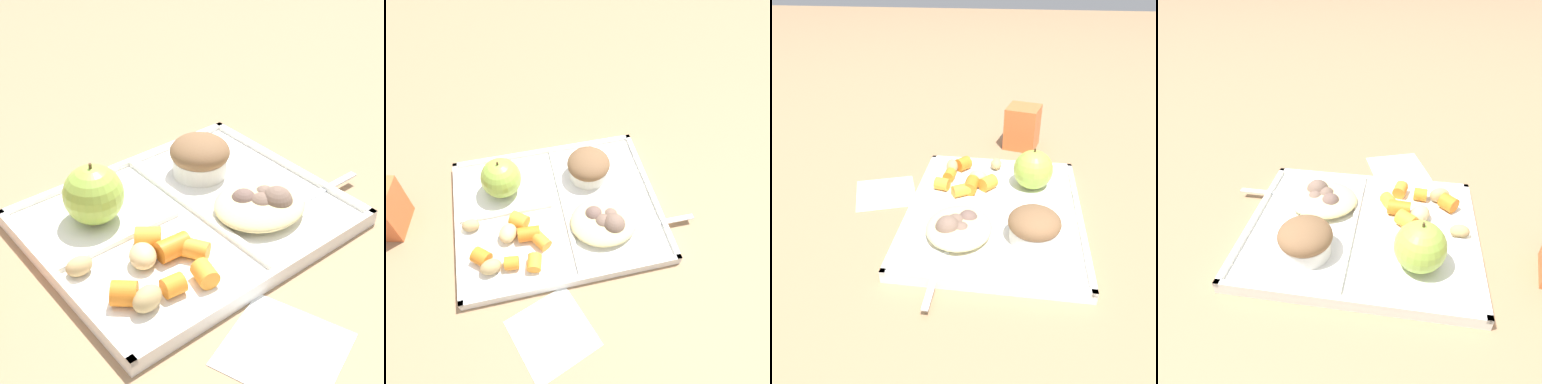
{
  "view_description": "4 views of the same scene",
  "coord_description": "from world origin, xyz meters",
  "views": [
    {
      "loc": [
        -0.34,
        -0.43,
        0.43
      ],
      "look_at": [
        -0.0,
        -0.01,
        0.06
      ],
      "focal_mm": 54.18,
      "sensor_mm": 36.0,
      "label": 1
    },
    {
      "loc": [
        -0.05,
        -0.37,
        0.56
      ],
      "look_at": [
        0.03,
        -0.01,
        0.07
      ],
      "focal_mm": 35.15,
      "sensor_mm": 36.0,
      "label": 2
    },
    {
      "loc": [
        0.54,
        0.02,
        0.38
      ],
      "look_at": [
        -0.01,
        -0.05,
        0.04
      ],
      "focal_mm": 35.89,
      "sensor_mm": 36.0,
      "label": 3
    },
    {
      "loc": [
        -0.05,
        0.41,
        0.39
      ],
      "look_at": [
        0.02,
        -0.02,
        0.06
      ],
      "focal_mm": 33.15,
      "sensor_mm": 36.0,
      "label": 4
    }
  ],
  "objects": [
    {
      "name": "potato_chunk_browned",
      "position": [
        -0.15,
        -0.01,
        0.02
      ],
      "size": [
        0.03,
        0.02,
        0.02
      ],
      "primitive_type": "ellipsoid",
      "rotation": [
        0.0,
        0.0,
        3.12
      ],
      "color": "tan",
      "rests_on": "lunch_tray"
    },
    {
      "name": "potato_chunk_small",
      "position": [
        -0.12,
        -0.09,
        0.03
      ],
      "size": [
        0.04,
        0.03,
        0.03
      ],
      "primitive_type": "ellipsoid",
      "rotation": [
        0.0,
        0.0,
        0.22
      ],
      "color": "tan",
      "rests_on": "lunch_tray"
    },
    {
      "name": "carrot_slice_back",
      "position": [
        -0.09,
        -0.09,
        0.02
      ],
      "size": [
        0.02,
        0.02,
        0.02
      ],
      "primitive_type": "cylinder",
      "rotation": [
        0.0,
        1.57,
        3.02
      ],
      "color": "orange",
      "rests_on": "lunch_tray"
    },
    {
      "name": "lunch_tray",
      "position": [
        -0.0,
        0.0,
        0.01
      ],
      "size": [
        0.35,
        0.29,
        0.02
      ],
      "color": "white",
      "rests_on": "ground"
    },
    {
      "name": "plastic_fork",
      "position": [
        0.13,
        -0.07,
        0.01
      ],
      "size": [
        0.16,
        0.02,
        0.0
      ],
      "color": "silver",
      "rests_on": "lunch_tray"
    },
    {
      "name": "carrot_slice_tilted",
      "position": [
        -0.14,
        -0.07,
        0.03
      ],
      "size": [
        0.04,
        0.04,
        0.03
      ],
      "primitive_type": "cylinder",
      "rotation": [
        0.0,
        1.57,
        5.56
      ],
      "color": "orange",
      "rests_on": "lunch_tray"
    },
    {
      "name": "paper_napkin",
      "position": [
        -0.05,
        -0.21,
        0.0
      ],
      "size": [
        0.14,
        0.14,
        0.0
      ],
      "primitive_type": "cube",
      "rotation": [
        0.0,
        0.0,
        0.35
      ],
      "color": "white",
      "rests_on": "ground"
    },
    {
      "name": "meatball_back",
      "position": [
        0.08,
        -0.05,
        0.03
      ],
      "size": [
        0.03,
        0.03,
        0.03
      ],
      "primitive_type": "sphere",
      "color": "#755B4C",
      "rests_on": "lunch_tray"
    },
    {
      "name": "carrot_slice_diagonal",
      "position": [
        -0.04,
        -0.06,
        0.02
      ],
      "size": [
        0.03,
        0.04,
        0.02
      ],
      "primitive_type": "cylinder",
      "rotation": [
        0.0,
        1.57,
        2.12
      ],
      "color": "orange",
      "rests_on": "lunch_tray"
    },
    {
      "name": "bran_muffin",
      "position": [
        0.07,
        0.06,
        0.04
      ],
      "size": [
        0.08,
        0.08,
        0.05
      ],
      "color": "silver",
      "rests_on": "lunch_tray"
    },
    {
      "name": "carrot_slice_near_corner",
      "position": [
        -0.06,
        -0.05,
        0.03
      ],
      "size": [
        0.04,
        0.03,
        0.02
      ],
      "primitive_type": "cylinder",
      "rotation": [
        0.0,
        1.57,
        3.07
      ],
      "color": "orange",
      "rests_on": "lunch_tray"
    },
    {
      "name": "meatball_side",
      "position": [
        0.08,
        -0.06,
        0.03
      ],
      "size": [
        0.04,
        0.04,
        0.04
      ],
      "primitive_type": "sphere",
      "color": "#755B4C",
      "rests_on": "lunch_tray"
    },
    {
      "name": "ground",
      "position": [
        0.0,
        0.0,
        0.0
      ],
      "size": [
        6.0,
        6.0,
        0.0
      ],
      "primitive_type": "plane",
      "color": "#997551"
    },
    {
      "name": "carrot_slice_edge",
      "position": [
        -0.07,
        -0.02,
        0.03
      ],
      "size": [
        0.04,
        0.04,
        0.03
      ],
      "primitive_type": "cylinder",
      "rotation": [
        0.0,
        1.57,
        5.61
      ],
      "color": "orange",
      "rests_on": "lunch_tray"
    },
    {
      "name": "meatball_center",
      "position": [
        0.07,
        -0.06,
        0.03
      ],
      "size": [
        0.03,
        0.03,
        0.03
      ],
      "primitive_type": "sphere",
      "color": "#755B4C",
      "rests_on": "lunch_tray"
    },
    {
      "name": "green_apple",
      "position": [
        -0.09,
        0.06,
        0.05
      ],
      "size": [
        0.07,
        0.07,
        0.08
      ],
      "color": "#93B742",
      "rests_on": "lunch_tray"
    },
    {
      "name": "carrot_slice_small",
      "position": [
        -0.06,
        -0.1,
        0.02
      ],
      "size": [
        0.03,
        0.03,
        0.02
      ],
      "primitive_type": "cylinder",
      "rotation": [
        0.0,
        1.57,
        4.49
      ],
      "color": "orange",
      "rests_on": "lunch_tray"
    },
    {
      "name": "egg_noodle_pile",
      "position": [
        0.07,
        -0.05,
        0.03
      ],
      "size": [
        0.12,
        0.1,
        0.03
      ],
      "primitive_type": "ellipsoid",
      "color": "#D6C684",
      "rests_on": "lunch_tray"
    },
    {
      "name": "potato_chunk_wedge",
      "position": [
        -0.09,
        -0.04,
        0.02
      ],
      "size": [
        0.04,
        0.04,
        0.02
      ],
      "primitive_type": "ellipsoid",
      "rotation": [
        0.0,
        0.0,
        5.86
      ],
      "color": "tan",
      "rests_on": "lunch_tray"
    },
    {
      "name": "meatball_front",
      "position": [
        0.06,
        -0.04,
        0.03
      ],
      "size": [
        0.03,
        0.03,
        0.03
      ],
      "primitive_type": "sphere",
      "color": "brown",
      "rests_on": "lunch_tray"
    }
  ]
}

